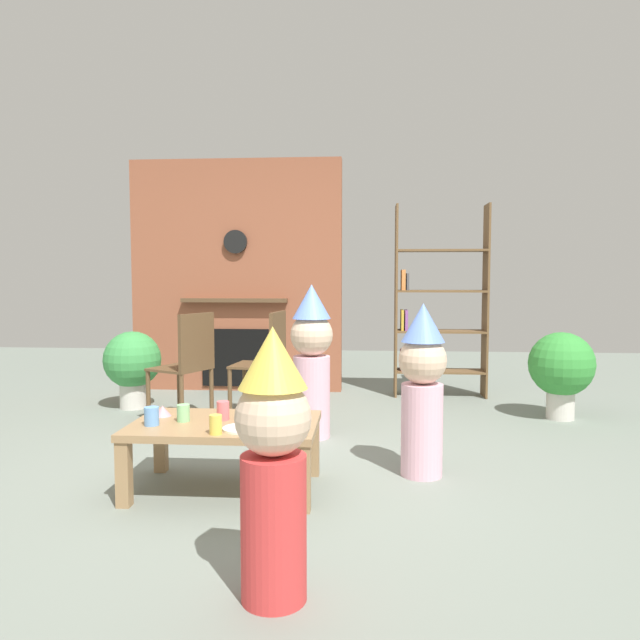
{
  "coord_description": "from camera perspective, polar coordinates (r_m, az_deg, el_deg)",
  "views": [
    {
      "loc": [
        0.45,
        -3.59,
        1.2
      ],
      "look_at": [
        0.15,
        0.4,
        0.9
      ],
      "focal_mm": 33.52,
      "sensor_mm": 36.0,
      "label": 1
    }
  ],
  "objects": [
    {
      "name": "ground_plane",
      "position": [
        3.81,
        -2.79,
        -14.11
      ],
      "size": [
        12.0,
        12.0,
        0.0
      ],
      "primitive_type": "plane",
      "color": "gray"
    },
    {
      "name": "brick_fireplace_feature",
      "position": [
        6.33,
        -7.95,
        4.12
      ],
      "size": [
        2.2,
        0.28,
        2.4
      ],
      "color": "#935138",
      "rests_on": "ground_plane"
    },
    {
      "name": "bookshelf",
      "position": [
        6.04,
        10.9,
        1.01
      ],
      "size": [
        0.9,
        0.28,
        1.9
      ],
      "color": "brown",
      "rests_on": "ground_plane"
    },
    {
      "name": "coffee_table",
      "position": [
        3.43,
        -9.04,
        -10.53
      ],
      "size": [
        1.03,
        0.65,
        0.39
      ],
      "color": "#9E7A51",
      "rests_on": "ground_plane"
    },
    {
      "name": "paper_cup_near_left",
      "position": [
        3.15,
        -9.93,
        -9.81
      ],
      "size": [
        0.06,
        0.06,
        0.1
      ],
      "primitive_type": "cylinder",
      "color": "#F2CC4C",
      "rests_on": "coffee_table"
    },
    {
      "name": "paper_cup_near_right",
      "position": [
        3.44,
        -9.24,
        -8.54
      ],
      "size": [
        0.07,
        0.07,
        0.11
      ],
      "primitive_type": "cylinder",
      "color": "#E5666B",
      "rests_on": "coffee_table"
    },
    {
      "name": "paper_cup_center",
      "position": [
        3.46,
        -12.92,
        -8.65
      ],
      "size": [
        0.07,
        0.07,
        0.09
      ],
      "primitive_type": "cylinder",
      "color": "#8CD18C",
      "rests_on": "coffee_table"
    },
    {
      "name": "paper_cup_far_left",
      "position": [
        3.41,
        -15.78,
        -8.83
      ],
      "size": [
        0.08,
        0.08,
        0.1
      ],
      "primitive_type": "cylinder",
      "color": "#669EE0",
      "rests_on": "coffee_table"
    },
    {
      "name": "paper_cup_far_right",
      "position": [
        3.19,
        -2.5,
        -9.57
      ],
      "size": [
        0.07,
        0.07,
        0.1
      ],
      "primitive_type": "cylinder",
      "color": "#669EE0",
      "rests_on": "coffee_table"
    },
    {
      "name": "paper_plate_front",
      "position": [
        3.23,
        -7.38,
        -10.23
      ],
      "size": [
        0.21,
        0.21,
        0.01
      ],
      "primitive_type": "cylinder",
      "color": "white",
      "rests_on": "coffee_table"
    },
    {
      "name": "paper_plate_rear",
      "position": [
        3.4,
        -5.17,
        -9.49
      ],
      "size": [
        0.18,
        0.18,
        0.01
      ],
      "primitive_type": "cylinder",
      "color": "white",
      "rests_on": "coffee_table"
    },
    {
      "name": "birthday_cake_slice",
      "position": [
        3.61,
        -14.79,
        -8.39
      ],
      "size": [
        0.1,
        0.1,
        0.06
      ],
      "primitive_type": "cone",
      "color": "pink",
      "rests_on": "coffee_table"
    },
    {
      "name": "table_fork",
      "position": [
        3.59,
        -5.63,
        -8.81
      ],
      "size": [
        0.09,
        0.14,
        0.01
      ],
      "primitive_type": "cube",
      "rotation": [
        0.0,
        0.0,
        2.09
      ],
      "color": "silver",
      "rests_on": "coffee_table"
    },
    {
      "name": "child_with_cone_hat",
      "position": [
        2.24,
        -4.48,
        -12.93
      ],
      "size": [
        0.28,
        0.28,
        1.02
      ],
      "rotation": [
        0.0,
        0.0,
        1.95
      ],
      "color": "#D13838",
      "rests_on": "ground_plane"
    },
    {
      "name": "child_in_pink",
      "position": [
        3.63,
        9.75,
        -6.15
      ],
      "size": [
        0.29,
        0.29,
        1.04
      ],
      "rotation": [
        0.0,
        0.0,
        -2.85
      ],
      "color": "#EAB2C6",
      "rests_on": "ground_plane"
    },
    {
      "name": "child_by_the_chairs",
      "position": [
        4.42,
        -0.81,
        -3.56
      ],
      "size": [
        0.31,
        0.31,
        1.14
      ],
      "rotation": [
        0.0,
        0.0,
        -1.9
      ],
      "color": "#EAB2C6",
      "rests_on": "ground_plane"
    },
    {
      "name": "dining_chair_left",
      "position": [
        4.99,
        -12.46,
        -3.81
      ],
      "size": [
        0.53,
        0.53,
        0.9
      ],
      "rotation": [
        0.0,
        0.0,
        2.7
      ],
      "color": "brown",
      "rests_on": "ground_plane"
    },
    {
      "name": "dining_chair_middle",
      "position": [
        5.09,
        -5.04,
        -3.57
      ],
      "size": [
        0.45,
        0.45,
        0.9
      ],
      "rotation": [
        0.0,
        0.0,
        3.0
      ],
      "color": "brown",
      "rests_on": "ground_plane"
    },
    {
      "name": "potted_plant_tall",
      "position": [
        5.4,
        22.05,
        -4.19
      ],
      "size": [
        0.54,
        0.54,
        0.73
      ],
      "color": "beige",
      "rests_on": "ground_plane"
    },
    {
      "name": "potted_plant_short",
      "position": [
        5.68,
        -17.48,
        -3.9
      ],
      "size": [
        0.51,
        0.51,
        0.7
      ],
      "color": "beige",
      "rests_on": "ground_plane"
    }
  ]
}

